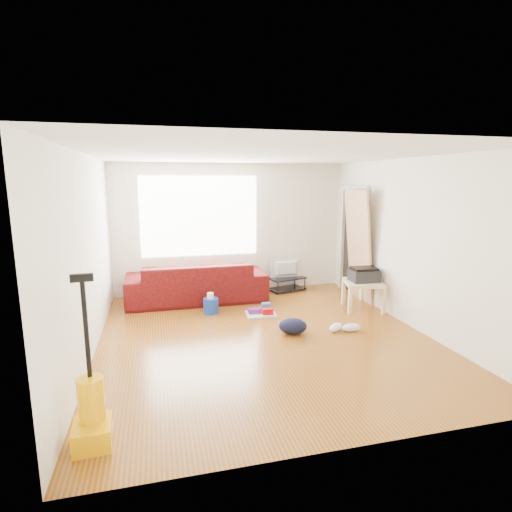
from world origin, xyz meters
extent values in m
cube|color=#6E4109|center=(0.00, 0.00, 0.00)|extent=(4.50, 5.00, 0.01)
cube|color=silver|center=(0.00, 0.00, 2.50)|extent=(4.50, 5.00, 0.01)
cube|color=white|center=(0.00, 2.50, 1.25)|extent=(4.50, 0.01, 2.50)
cube|color=white|center=(0.00, -2.50, 1.25)|extent=(4.50, 0.01, 2.50)
cube|color=white|center=(-2.25, 0.00, 1.25)|extent=(0.01, 5.00, 2.50)
cube|color=white|center=(2.25, 0.00, 1.25)|extent=(0.01, 5.00, 2.50)
cube|color=white|center=(-0.60, 2.48, 1.50)|extent=(2.20, 0.01, 1.50)
cube|color=silver|center=(2.21, 1.25, 1.00)|extent=(0.06, 0.08, 2.00)
cube|color=silver|center=(2.21, 2.15, 1.00)|extent=(0.06, 0.08, 2.00)
cube|color=silver|center=(2.21, 1.70, 2.04)|extent=(0.06, 0.98, 0.08)
cube|color=black|center=(2.24, 1.70, 1.00)|extent=(0.01, 0.86, 1.98)
imported|color=#3F0402|center=(-0.75, 1.95, 0.00)|extent=(2.50, 0.98, 0.73)
cube|color=black|center=(1.07, 2.22, 0.03)|extent=(0.79, 0.58, 0.03)
cube|color=black|center=(1.07, 2.22, 0.25)|extent=(0.79, 0.58, 0.03)
cylinder|color=black|center=(0.80, 1.97, 0.13)|extent=(0.02, 0.02, 0.27)
cylinder|color=black|center=(0.71, 2.30, 0.13)|extent=(0.02, 0.02, 0.27)
cylinder|color=black|center=(1.43, 2.14, 0.13)|extent=(0.02, 0.02, 0.27)
cylinder|color=black|center=(1.34, 2.47, 0.13)|extent=(0.02, 0.02, 0.27)
imported|color=black|center=(1.07, 2.22, 0.45)|extent=(0.63, 0.08, 0.37)
cube|color=#DAC07C|center=(1.95, 0.75, 0.47)|extent=(0.74, 0.74, 0.06)
cube|color=#DAC07C|center=(1.61, 0.56, 0.22)|extent=(0.06, 0.06, 0.44)
cube|color=#DAC07C|center=(1.76, 1.09, 0.22)|extent=(0.06, 0.06, 0.44)
cube|color=#DAC07C|center=(2.14, 0.42, 0.22)|extent=(0.06, 0.06, 0.44)
cube|color=#DAC07C|center=(2.29, 0.95, 0.22)|extent=(0.06, 0.06, 0.44)
cube|color=black|center=(1.95, 0.75, 0.59)|extent=(0.48, 0.38, 0.20)
cube|color=black|center=(1.95, 0.75, 0.71)|extent=(0.43, 0.33, 0.04)
cylinder|color=#143AA8|center=(-0.59, 1.19, 0.00)|extent=(0.31, 0.31, 0.25)
cylinder|color=white|center=(-0.60, 1.17, 0.17)|extent=(0.11, 0.11, 0.10)
cube|color=silver|center=(0.18, 0.87, 0.02)|extent=(0.49, 0.41, 0.04)
cube|color=#C70509|center=(0.28, 0.80, 0.09)|extent=(0.18, 0.12, 0.09)
cube|color=#5D206A|center=(0.09, 0.92, 0.08)|extent=(0.22, 0.16, 0.08)
cube|color=#2A61B2|center=(0.30, 0.97, 0.10)|extent=(0.14, 0.12, 0.13)
ellipsoid|color=black|center=(0.43, 0.00, 0.00)|extent=(0.48, 0.43, 0.22)
ellipsoid|color=white|center=(1.07, -0.07, 0.06)|extent=(0.31, 0.27, 0.12)
ellipsoid|color=white|center=(1.28, -0.14, 0.06)|extent=(0.29, 0.12, 0.12)
cube|color=#F7AB00|center=(-2.00, -1.94, 0.10)|extent=(0.33, 0.37, 0.19)
cylinder|color=#F7AB00|center=(-2.00, -1.88, 0.38)|extent=(0.22, 0.22, 0.38)
cylinder|color=black|center=(-2.00, -1.85, 0.98)|extent=(0.04, 0.04, 0.81)
cube|color=black|center=(-2.00, -1.85, 1.41)|extent=(0.18, 0.06, 0.06)
cube|color=tan|center=(2.13, 1.31, 0.00)|extent=(0.25, 0.81, 2.01)
camera|label=1|loc=(-1.41, -5.16, 2.16)|focal=28.00mm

